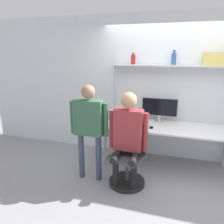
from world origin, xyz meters
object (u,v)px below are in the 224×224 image
Objects in this scene: office_chair at (128,166)px; bottle_blue at (174,59)px; laptop at (139,123)px; storage_box at (214,59)px; person_standing at (89,121)px; monitor at (159,108)px; person_seated at (128,132)px; cell_phone at (151,128)px; bottle_red at (133,59)px.

bottle_blue is (0.54, 0.99, 1.61)m from office_chair.
laptop is 1.61m from storage_box.
storage_box is at bearing 30.08° from person_standing.
laptop is (-0.30, -0.38, -0.20)m from monitor.
monitor is 1.11m from person_seated.
storage_box reaches higher than cell_phone.
cell_phone is at bearing -101.81° from monitor.
laptop is 0.81m from office_chair.
person_standing reaches higher than person_seated.
bottle_red is at bearing -178.84° from monitor.
laptop is 1.21× the size of bottle_blue.
cell_phone is at bearing 35.58° from person_standing.
office_chair is 0.58m from person_seated.
storage_box is at bearing -0.00° from bottle_red.
person_standing is at bearing -132.71° from monitor.
storage_box is at bearing 18.03° from laptop.
bottle_red is (-0.52, -0.01, 0.88)m from monitor.
bottle_red reaches higher than person_seated.
storage_box reaches higher than laptop.
monitor is at bearing 176.88° from bottle_blue.
person_standing is at bearing -178.83° from person_seated.
bottle_blue is at bearing 180.00° from storage_box.
person_seated is (-0.36, -1.04, -0.14)m from monitor.
bottle_red is 1.34m from storage_box.
person_seated is (-0.06, -0.66, 0.06)m from laptop.
person_seated is 4.72× the size of storage_box.
person_standing is (-0.88, -0.63, 0.23)m from cell_phone.
laptop reaches higher than office_chair.
storage_box reaches higher than person_standing.
storage_box is (1.34, -0.00, 0.02)m from bottle_red.
person_standing is at bearing -144.42° from cell_phone.
monitor is 0.45× the size of person_seated.
bottle_blue is 0.80× the size of storage_box.
storage_box reaches higher than bottle_red.
office_chair is 0.93m from person_standing.
office_chair is (-0.26, -0.58, -0.46)m from cell_phone.
bottle_red is at bearing 180.00° from bottle_blue.
storage_box is at bearing 40.06° from office_chair.
cell_phone is 0.10× the size of person_standing.
bottle_red reaches higher than laptop.
office_chair is at bearing -109.21° from monitor.
cell_phone is 0.49× the size of storage_box.
bottle_red is at bearing 98.59° from person_seated.
monitor is at bearing 70.85° from person_seated.
monitor is at bearing 70.79° from office_chair.
laptop is 0.67m from person_seated.
monitor reaches higher than cell_phone.
bottle_blue reaches higher than bottle_red.
person_seated is 1.88m from storage_box.
cell_phone is (-0.09, -0.42, -0.25)m from monitor.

